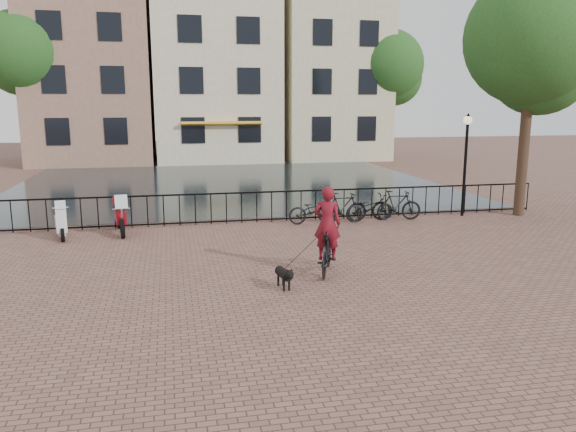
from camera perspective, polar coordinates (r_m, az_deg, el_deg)
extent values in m
plane|color=brown|center=(11.05, 3.25, -9.16)|extent=(100.00, 100.00, 0.00)
plane|color=black|center=(27.69, -6.12, 3.33)|extent=(20.00, 20.00, 0.00)
cube|color=black|center=(18.41, -3.21, 2.42)|extent=(20.00, 0.05, 0.05)
cube|color=black|center=(18.58, -3.18, -0.38)|extent=(20.00, 0.05, 0.05)
cube|color=#815C4B|center=(40.31, -19.25, 13.85)|extent=(7.50, 9.00, 12.00)
cube|color=#C3B293|center=(40.14, -7.48, 13.67)|extent=(8.00, 9.00, 11.00)
cube|color=gold|center=(35.45, -6.74, 9.31)|extent=(5.00, 0.60, 0.15)
cube|color=#B6AF87|center=(41.59, 3.92, 14.70)|extent=(7.00, 9.00, 12.50)
cylinder|color=black|center=(37.90, -24.84, 9.31)|extent=(0.36, 0.36, 6.30)
sphere|color=#234617|center=(38.00, -25.31, 14.73)|extent=(5.04, 5.04, 5.04)
cylinder|color=black|center=(21.03, 22.92, 7.60)|extent=(0.36, 0.36, 5.60)
sphere|color=#234617|center=(21.10, 23.62, 16.29)|extent=(4.48, 4.48, 4.48)
cylinder|color=black|center=(39.81, 9.98, 9.98)|extent=(0.36, 0.36, 5.95)
sphere|color=#234617|center=(39.88, 10.16, 14.87)|extent=(4.76, 4.76, 4.76)
cylinder|color=black|center=(20.32, 17.52, 4.47)|extent=(0.10, 0.10, 3.20)
sphere|color=beige|center=(20.20, 17.81, 9.25)|extent=(0.30, 0.30, 0.30)
imported|color=black|center=(12.96, 3.96, -3.61)|extent=(1.10, 1.80, 1.05)
imported|color=maroon|center=(12.77, 4.02, 0.00)|extent=(0.88, 0.74, 2.05)
imported|color=black|center=(18.28, 2.68, 0.61)|extent=(1.75, 0.70, 0.90)
imported|color=black|center=(18.53, 5.52, 0.87)|extent=(1.67, 0.49, 1.00)
imported|color=black|center=(18.85, 8.28, 0.83)|extent=(1.78, 0.80, 0.90)
imported|color=black|center=(19.18, 10.95, 1.08)|extent=(1.72, 0.71, 1.00)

